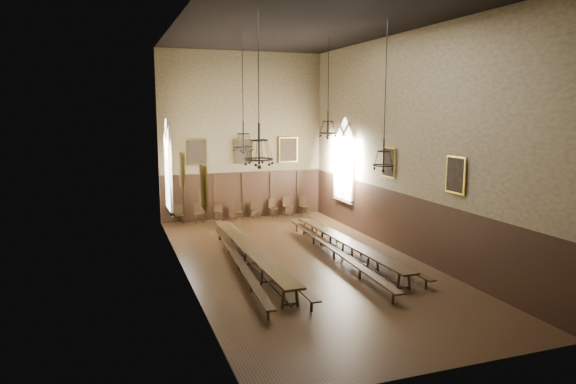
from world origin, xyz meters
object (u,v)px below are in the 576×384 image
chair_7 (304,209)px  chair_6 (288,210)px  chair_5 (273,211)px  chair_4 (255,213)px  chair_3 (239,215)px  chair_1 (199,217)px  table_right (347,249)px  bench_right_inner (334,252)px  chandelier_front_right (384,154)px  bench_right_outer (361,249)px  chandelier_back_left (243,139)px  bench_left_inner (265,259)px  chandelier_back_right (328,126)px  table_left (251,257)px  chandelier_front_left (259,150)px  bench_left_outer (238,263)px  chair_0 (179,218)px  chair_2 (219,216)px

chair_7 → chair_6: bearing=174.3°
chair_5 → chair_4: bearing=172.1°
chair_3 → chair_7: (3.83, 0.10, 0.04)m
chair_1 → chair_3: size_ratio=1.18×
chair_7 → chair_4: bearing=175.1°
chair_7 → table_right: bearing=-105.0°
chair_6 → chair_4: bearing=172.5°
bench_right_inner → chandelier_front_right: 4.63m
bench_right_outer → chandelier_back_left: chandelier_back_left is taller
table_right → chair_5: chair_5 is taller
bench_left_inner → chandelier_back_right: bearing=35.0°
table_left → chair_6: size_ratio=9.31×
chandelier_front_left → chair_5: bearing=70.1°
bench_right_outer → chair_6: chair_6 is taller
bench_right_inner → chandelier_front_left: 6.05m
chair_3 → chandelier_back_right: size_ratio=0.21×
bench_left_inner → chair_5: chair_5 is taller
bench_left_inner → chair_6: (3.90, 8.58, 0.02)m
bench_right_inner → chair_4: bearing=95.5°
bench_left_outer → chair_0: chair_0 is taller
chair_5 → chair_6: chair_6 is taller
chair_0 → chair_1: 1.02m
bench_right_inner → chandelier_back_left: chandelier_back_left is taller
chair_3 → chair_6: bearing=6.2°
chair_3 → chandelier_back_right: 8.13m
bench_right_inner → chandelier_back_left: (-3.04, 2.37, 4.43)m
chair_2 → chandelier_back_left: chandelier_back_left is taller
chandelier_back_left → chandelier_front_right: bearing=-47.7°
chair_4 → chandelier_front_right: bearing=-81.9°
bench_right_inner → chair_4: size_ratio=11.75×
chair_2 → chandelier_back_right: (3.71, -5.99, 4.92)m
bench_left_outer → chair_2: bearing=83.0°
table_right → bench_right_outer: 0.65m
chair_2 → chandelier_front_left: 11.64m
chandelier_back_left → chandelier_front_right: same height
chair_7 → chandelier_back_left: size_ratio=0.22×
bench_right_outer → chandelier_back_left: bearing=153.2°
chair_3 → chair_6: chair_6 is taller
chair_5 → chandelier_front_right: 11.51m
bench_left_inner → chandelier_back_left: (-0.23, 2.25, 4.44)m
chair_2 → chandelier_front_left: size_ratio=0.20×
chandelier_back_right → chandelier_front_left: bearing=-133.4°
bench_right_inner → chair_3: size_ratio=12.22×
chair_1 → chair_5: chair_1 is taller
chandelier_back_right → table_left: bearing=-149.9°
table_right → chandelier_front_right: size_ratio=1.77×
table_right → chair_0: chair_0 is taller
chair_3 → chair_5: chair_5 is taller
chair_0 → bench_right_outer: bearing=-58.4°
bench_left_inner → chair_0: chair_0 is taller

